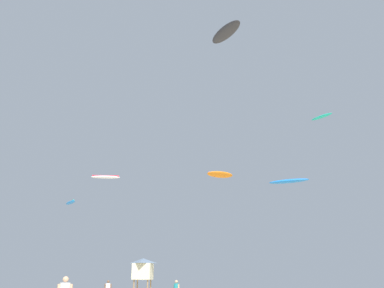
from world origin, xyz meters
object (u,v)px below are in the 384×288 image
(kite_aloft_2, at_px, (106,177))
(kite_aloft_0, at_px, (220,174))
(kite_aloft_6, at_px, (322,117))
(kite_aloft_7, at_px, (226,32))
(lifeguard_tower, at_px, (143,269))
(kite_aloft_4, at_px, (289,181))
(kite_aloft_5, at_px, (70,203))

(kite_aloft_2, bearing_deg, kite_aloft_0, -0.23)
(kite_aloft_6, bearing_deg, kite_aloft_0, 131.16)
(kite_aloft_2, distance_m, kite_aloft_7, 27.45)
(kite_aloft_0, bearing_deg, lifeguard_tower, -158.82)
(kite_aloft_6, bearing_deg, kite_aloft_2, 154.37)
(kite_aloft_4, distance_m, kite_aloft_6, 9.63)
(kite_aloft_5, distance_m, kite_aloft_6, 31.94)
(kite_aloft_6, height_order, kite_aloft_7, kite_aloft_7)
(kite_aloft_2, relative_size, kite_aloft_6, 1.80)
(kite_aloft_4, height_order, kite_aloft_7, kite_aloft_7)
(kite_aloft_4, bearing_deg, kite_aloft_5, 147.04)
(kite_aloft_0, xyz_separation_m, kite_aloft_2, (-14.61, 0.06, 0.12))
(kite_aloft_0, xyz_separation_m, kite_aloft_6, (10.47, -11.98, 2.35))
(kite_aloft_5, bearing_deg, kite_aloft_6, -21.57)
(lifeguard_tower, relative_size, kite_aloft_2, 1.09)
(lifeguard_tower, xyz_separation_m, kite_aloft_6, (18.99, -8.68, 13.57))
(kite_aloft_2, distance_m, kite_aloft_6, 27.91)
(kite_aloft_2, bearing_deg, lifeguard_tower, -28.87)
(kite_aloft_4, distance_m, kite_aloft_5, 30.08)
(kite_aloft_2, bearing_deg, kite_aloft_5, -173.60)
(kite_aloft_5, relative_size, kite_aloft_7, 0.77)
(kite_aloft_7, bearing_deg, kite_aloft_2, 128.02)
(kite_aloft_0, relative_size, kite_aloft_2, 0.91)
(lifeguard_tower, height_order, kite_aloft_0, kite_aloft_0)
(kite_aloft_5, xyz_separation_m, kite_aloft_6, (29.26, -11.57, 5.50))
(lifeguard_tower, height_order, kite_aloft_7, kite_aloft_7)
(kite_aloft_0, bearing_deg, kite_aloft_6, -48.84)
(kite_aloft_5, bearing_deg, kite_aloft_4, -32.96)
(kite_aloft_5, xyz_separation_m, kite_aloft_7, (20.62, -20.57, 9.64))
(lifeguard_tower, height_order, kite_aloft_5, kite_aloft_5)
(kite_aloft_4, xyz_separation_m, kite_aloft_6, (4.06, 4.77, 7.31))
(kite_aloft_0, bearing_deg, kite_aloft_4, -69.05)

